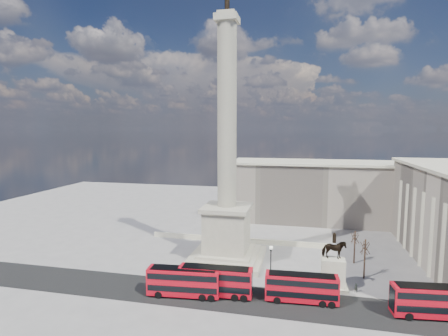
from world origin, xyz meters
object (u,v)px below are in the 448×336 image
Objects in this scene: nelsons_column at (227,195)px; red_bus_d at (435,301)px; red_bus_b at (216,281)px; red_bus_a at (184,282)px; pedestrian_walking at (356,288)px; red_bus_c at (302,288)px; victorian_lamp at (271,262)px; equestrian_statue at (333,269)px; pedestrian_standing at (419,300)px; pedestrian_crossing at (291,277)px.

red_bus_d is at bearing -24.46° from nelsons_column.
nelsons_column is 4.38× the size of red_bus_b.
red_bus_b is at bearing 9.27° from red_bus_a.
red_bus_d is 7.46× the size of pedestrian_walking.
red_bus_c is at bearing 1.11° from red_bus_b.
victorian_lamp is at bearing 135.10° from red_bus_c.
red_bus_c is 1.15× the size of equestrian_statue.
equestrian_statue is 5.50× the size of pedestrian_standing.
equestrian_statue is at bearing -23.77° from nelsons_column.
nelsons_column is 36.66m from red_bus_d.
pedestrian_walking is (22.67, -9.08, -12.16)m from nelsons_column.
red_bus_b is at bearing -145.69° from victorian_lamp.
red_bus_a is 1.22× the size of equestrian_statue.
red_bus_c is 7.49m from equestrian_statue.
red_bus_a is 14.26m from victorian_lamp.
nelsons_column is at bearing -37.49° from pedestrian_standing.
nelsons_column reaches higher than pedestrian_walking.
nelsons_column is 26.50× the size of pedestrian_crossing.
red_bus_c is (14.34, -14.07, -10.67)m from nelsons_column.
red_bus_c is 5.67× the size of pedestrian_crossing.
pedestrian_standing reaches higher than pedestrian_walking.
pedestrian_walking is 10.26m from pedestrian_crossing.
victorian_lamp is 9.93m from equestrian_statue.
pedestrian_walking is (21.18, 5.84, -1.64)m from red_bus_b.
victorian_lamp is at bearing 31.63° from red_bus_b.
red_bus_d is 6.69× the size of pedestrian_standing.
red_bus_a reaches higher than pedestrian_crossing.
pedestrian_crossing is (-6.68, 0.86, -2.32)m from equestrian_statue.
red_bus_d is 23.20m from victorian_lamp.
red_bus_a is at bearing -168.37° from red_bus_b.
pedestrian_crossing is (-10.15, 1.49, 0.19)m from pedestrian_walking.
nelsons_column reaches higher than pedestrian_standing.
pedestrian_standing is at bearing 3.96° from red_bus_b.
victorian_lamp is 4.43× the size of pedestrian_walking.
pedestrian_walking is at bearing 10.17° from red_bus_a.
red_bus_a is at bearing -9.35° from pedestrian_standing.
victorian_lamp reaches higher than pedestrian_walking.
red_bus_c is (12.84, 0.85, -0.15)m from red_bus_b.
victorian_lamp is 0.72× the size of equestrian_statue.
pedestrian_standing is (34.09, 4.62, -1.51)m from red_bus_a.
nelsons_column is at bearing 161.71° from pedestrian_walking.
victorian_lamp reaches higher than red_bus_a.
red_bus_b is 1.07× the size of red_bus_c.
equestrian_statue is (4.86, 5.61, 1.02)m from red_bus_c.
red_bus_d reaches higher than pedestrian_standing.
red_bus_a is 7.46× the size of pedestrian_walking.
red_bus_a is 17.94m from pedestrian_crossing.
nelsons_column is 16.11m from victorian_lamp.
red_bus_b is 18.87m from equestrian_statue.
equestrian_statue is at bearing 173.30° from pedestrian_walking.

